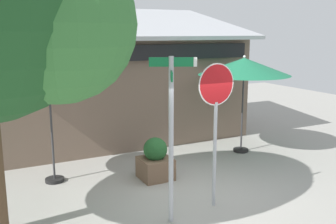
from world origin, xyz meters
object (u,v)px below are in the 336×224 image
object	(u,v)px
street_sign_post	(171,125)
patio_umbrella_forest_green_center	(244,67)
sidewalk_planter	(155,161)
stop_sign	(216,107)
patio_umbrella_ivory_left	(49,87)

from	to	relation	value
street_sign_post	patio_umbrella_forest_green_center	bearing A→B (deg)	37.05
street_sign_post	sidewalk_planter	bearing A→B (deg)	72.63
patio_umbrella_forest_green_center	sidewalk_planter	distance (m)	3.84
stop_sign	patio_umbrella_forest_green_center	xyz separation A→B (m)	(2.72, 2.66, 0.46)
street_sign_post	patio_umbrella_ivory_left	bearing A→B (deg)	117.67
patio_umbrella_ivory_left	patio_umbrella_forest_green_center	world-z (taller)	patio_umbrella_forest_green_center
stop_sign	sidewalk_planter	size ratio (longest dim) A/B	2.85
patio_umbrella_ivory_left	sidewalk_planter	bearing A→B (deg)	-22.15
sidewalk_planter	street_sign_post	bearing A→B (deg)	-107.37
stop_sign	street_sign_post	bearing A→B (deg)	-168.97
street_sign_post	patio_umbrella_ivory_left	size ratio (longest dim) A/B	1.19
patio_umbrella_ivory_left	patio_umbrella_forest_green_center	bearing A→B (deg)	-1.05
patio_umbrella_forest_green_center	sidewalk_planter	world-z (taller)	patio_umbrella_forest_green_center
stop_sign	sidewalk_planter	bearing A→B (deg)	103.07
patio_umbrella_ivory_left	sidewalk_planter	world-z (taller)	patio_umbrella_ivory_left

